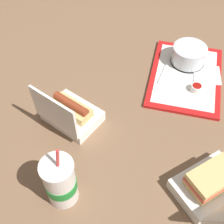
{
  "coord_description": "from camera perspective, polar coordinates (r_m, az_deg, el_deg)",
  "views": [
    {
      "loc": [
        -0.65,
        -0.16,
        0.83
      ],
      "look_at": [
        -0.04,
        0.04,
        0.05
      ],
      "focal_mm": 50.0,
      "sensor_mm": 36.0,
      "label": 1
    }
  ],
  "objects": [
    {
      "name": "ground_plane",
      "position": [
        1.07,
        2.71,
        -0.49
      ],
      "size": [
        3.2,
        3.2,
        0.0
      ],
      "primitive_type": "plane",
      "color": "brown"
    },
    {
      "name": "food_tray",
      "position": [
        1.22,
        13.31,
        6.33
      ],
      "size": [
        0.39,
        0.29,
        0.01
      ],
      "color": "red",
      "rests_on": "ground_plane"
    },
    {
      "name": "cake_container",
      "position": [
        1.25,
        13.86,
        10.01
      ],
      "size": [
        0.13,
        0.13,
        0.07
      ],
      "color": "black",
      "rests_on": "food_tray"
    },
    {
      "name": "ketchup_cup",
      "position": [
        1.16,
        15.19,
        4.29
      ],
      "size": [
        0.04,
        0.04,
        0.02
      ],
      "color": "white",
      "rests_on": "food_tray"
    },
    {
      "name": "napkin_stack",
      "position": [
        1.23,
        16.95,
        6.54
      ],
      "size": [
        0.12,
        0.12,
        0.0
      ],
      "primitive_type": "cube",
      "rotation": [
        0.0,
        0.0,
        0.2
      ],
      "color": "white",
      "rests_on": "food_tray"
    },
    {
      "name": "plastic_fork",
      "position": [
        1.2,
        9.39,
        6.94
      ],
      "size": [
        0.11,
        0.02,
        0.0
      ],
      "primitive_type": "cube",
      "rotation": [
        0.0,
        0.0,
        -0.08
      ],
      "color": "white",
      "rests_on": "food_tray"
    },
    {
      "name": "clamshell_hotdog_back",
      "position": [
        1.03,
        -7.65,
        -0.23
      ],
      "size": [
        0.19,
        0.21,
        0.17
      ],
      "color": "white",
      "rests_on": "ground_plane"
    },
    {
      "name": "clamshell_sandwich_center",
      "position": [
        0.92,
        18.02,
        -12.62
      ],
      "size": [
        0.27,
        0.27,
        0.16
      ],
      "color": "white",
      "rests_on": "ground_plane"
    },
    {
      "name": "soda_cup_front",
      "position": [
        0.85,
        -9.43,
        -12.52
      ],
      "size": [
        0.09,
        0.09,
        0.23
      ],
      "color": "white",
      "rests_on": "ground_plane"
    }
  ]
}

